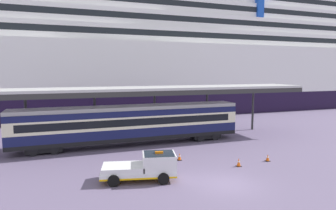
{
  "coord_description": "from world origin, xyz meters",
  "views": [
    {
      "loc": [
        -10.17,
        -16.49,
        7.61
      ],
      "look_at": [
        -1.16,
        8.92,
        4.5
      ],
      "focal_mm": 31.08,
      "sensor_mm": 36.0,
      "label": 1
    }
  ],
  "objects_px": {
    "cruise_ship": "(149,52)",
    "traffic_cone_near": "(179,157)",
    "traffic_cone_mid": "(268,158)",
    "dockside_crane": "(262,28)",
    "traffic_cone_far": "(239,162)",
    "train_carriage": "(131,123)",
    "service_truck": "(146,166)"
  },
  "relations": [
    {
      "from": "cruise_ship",
      "to": "traffic_cone_near",
      "type": "distance_m",
      "value": 39.41
    },
    {
      "from": "traffic_cone_mid",
      "to": "dockside_crane",
      "type": "xyz_separation_m",
      "value": [
        19.5,
        27.1,
        15.46
      ]
    },
    {
      "from": "dockside_crane",
      "to": "traffic_cone_far",
      "type": "bearing_deg",
      "value": -129.46
    },
    {
      "from": "traffic_cone_near",
      "to": "cruise_ship",
      "type": "bearing_deg",
      "value": 77.99
    },
    {
      "from": "traffic_cone_near",
      "to": "traffic_cone_far",
      "type": "relative_size",
      "value": 0.93
    },
    {
      "from": "cruise_ship",
      "to": "traffic_cone_mid",
      "type": "relative_size",
      "value": 257.4
    },
    {
      "from": "dockside_crane",
      "to": "traffic_cone_mid",
      "type": "bearing_deg",
      "value": -125.74
    },
    {
      "from": "traffic_cone_mid",
      "to": "dockside_crane",
      "type": "relative_size",
      "value": 0.01
    },
    {
      "from": "train_carriage",
      "to": "dockside_crane",
      "type": "relative_size",
      "value": 0.44
    },
    {
      "from": "service_truck",
      "to": "dockside_crane",
      "type": "height_order",
      "value": "dockside_crane"
    },
    {
      "from": "traffic_cone_far",
      "to": "dockside_crane",
      "type": "distance_m",
      "value": 38.76
    },
    {
      "from": "cruise_ship",
      "to": "service_truck",
      "type": "distance_m",
      "value": 43.36
    },
    {
      "from": "train_carriage",
      "to": "traffic_cone_far",
      "type": "xyz_separation_m",
      "value": [
        6.67,
        -9.72,
        -1.97
      ]
    },
    {
      "from": "dockside_crane",
      "to": "service_truck",
      "type": "bearing_deg",
      "value": -137.61
    },
    {
      "from": "traffic_cone_mid",
      "to": "traffic_cone_far",
      "type": "bearing_deg",
      "value": -173.36
    },
    {
      "from": "traffic_cone_near",
      "to": "traffic_cone_mid",
      "type": "height_order",
      "value": "traffic_cone_near"
    },
    {
      "from": "cruise_ship",
      "to": "train_carriage",
      "type": "xyz_separation_m",
      "value": [
        -10.62,
        -30.33,
        -9.31
      ]
    },
    {
      "from": "train_carriage",
      "to": "service_truck",
      "type": "distance_m",
      "value": 10.18
    },
    {
      "from": "traffic_cone_near",
      "to": "traffic_cone_mid",
      "type": "xyz_separation_m",
      "value": [
        7.01,
        -2.76,
        -0.02
      ]
    },
    {
      "from": "service_truck",
      "to": "traffic_cone_near",
      "type": "relative_size",
      "value": 8.5
    },
    {
      "from": "service_truck",
      "to": "cruise_ship",
      "type": "bearing_deg",
      "value": 73.74
    },
    {
      "from": "cruise_ship",
      "to": "dockside_crane",
      "type": "relative_size",
      "value": 2.92
    },
    {
      "from": "service_truck",
      "to": "traffic_cone_mid",
      "type": "height_order",
      "value": "service_truck"
    },
    {
      "from": "cruise_ship",
      "to": "traffic_cone_mid",
      "type": "height_order",
      "value": "cruise_ship"
    },
    {
      "from": "traffic_cone_near",
      "to": "traffic_cone_far",
      "type": "height_order",
      "value": "traffic_cone_far"
    },
    {
      "from": "dockside_crane",
      "to": "traffic_cone_near",
      "type": "bearing_deg",
      "value": -137.44
    },
    {
      "from": "traffic_cone_far",
      "to": "dockside_crane",
      "type": "xyz_separation_m",
      "value": [
        22.6,
        27.46,
        15.41
      ]
    },
    {
      "from": "traffic_cone_mid",
      "to": "train_carriage",
      "type": "bearing_deg",
      "value": 136.27
    },
    {
      "from": "train_carriage",
      "to": "service_truck",
      "type": "height_order",
      "value": "train_carriage"
    },
    {
      "from": "train_carriage",
      "to": "dockside_crane",
      "type": "distance_m",
      "value": 36.78
    },
    {
      "from": "service_truck",
      "to": "dockside_crane",
      "type": "bearing_deg",
      "value": 42.39
    },
    {
      "from": "traffic_cone_near",
      "to": "traffic_cone_far",
      "type": "bearing_deg",
      "value": -38.68
    }
  ]
}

